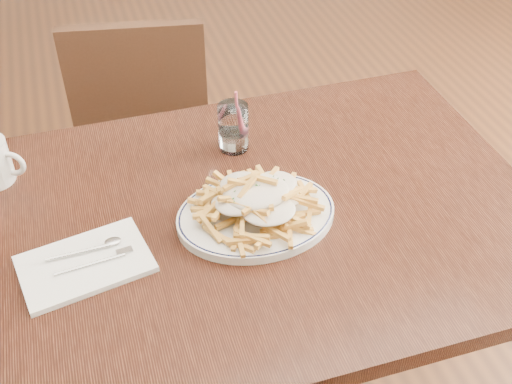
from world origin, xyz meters
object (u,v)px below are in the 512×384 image
object	(u,v)px
table	(240,242)
fries_plate	(256,215)
chair_far	(145,120)
loaded_fries	(256,197)
water_glass	(233,130)

from	to	relation	value
table	fries_plate	bearing A→B (deg)	-44.76
chair_far	loaded_fries	size ratio (longest dim) A/B	3.08
table	chair_far	world-z (taller)	chair_far
fries_plate	loaded_fries	size ratio (longest dim) A/B	1.21
table	loaded_fries	world-z (taller)	loaded_fries
chair_far	fries_plate	xyz separation A→B (m)	(0.11, -0.81, 0.28)
table	loaded_fries	bearing A→B (deg)	-44.76
table	water_glass	xyz separation A→B (m)	(0.05, 0.21, 0.13)
fries_plate	loaded_fries	xyz separation A→B (m)	(-0.00, 0.00, 0.05)
table	chair_far	xyz separation A→B (m)	(-0.08, 0.79, -0.19)
chair_far	loaded_fries	bearing A→B (deg)	-82.22
loaded_fries	table	bearing A→B (deg)	135.24
loaded_fries	fries_plate	bearing A→B (deg)	-63.43
fries_plate	water_glass	distance (m)	0.24
water_glass	fries_plate	bearing A→B (deg)	-95.35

